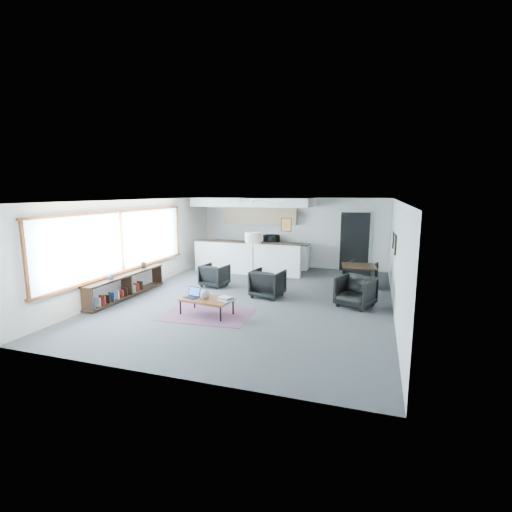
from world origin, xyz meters
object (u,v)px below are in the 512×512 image
(floor_lamp, at_px, (253,240))
(laptop, at_px, (193,294))
(book_stack, at_px, (226,299))
(dining_chair_far, at_px, (361,275))
(armchair_right, at_px, (268,282))
(armchair_left, at_px, (215,274))
(ceramic_pot, at_px, (205,294))
(dining_table, at_px, (359,268))
(microwave, at_px, (271,238))
(coffee_table, at_px, (207,300))
(dining_chair_near, at_px, (356,293))

(floor_lamp, bearing_deg, laptop, -101.08)
(book_stack, bearing_deg, dining_chair_far, 53.52)
(armchair_right, bearing_deg, floor_lamp, -43.67)
(armchair_left, height_order, floor_lamp, floor_lamp)
(laptop, height_order, floor_lamp, floor_lamp)
(laptop, height_order, dining_chair_far, dining_chair_far)
(dining_chair_far, bearing_deg, floor_lamp, 32.86)
(ceramic_pot, height_order, armchair_left, armchair_left)
(dining_table, bearing_deg, microwave, 140.91)
(dining_chair_far, bearing_deg, armchair_left, 32.79)
(coffee_table, xyz_separation_m, ceramic_pot, (-0.01, -0.04, 0.14))
(floor_lamp, xyz_separation_m, dining_chair_near, (3.04, -1.09, -1.07))
(armchair_right, distance_m, microwave, 4.10)
(coffee_table, height_order, laptop, laptop)
(ceramic_pot, distance_m, microwave, 5.88)
(floor_lamp, bearing_deg, armchair_left, -163.12)
(armchair_left, bearing_deg, armchair_right, 170.28)
(ceramic_pot, relative_size, book_stack, 0.62)
(armchair_left, relative_size, dining_table, 0.72)
(floor_lamp, distance_m, dining_chair_near, 3.40)
(coffee_table, distance_m, floor_lamp, 3.01)
(ceramic_pot, bearing_deg, laptop, 170.72)
(ceramic_pot, bearing_deg, microwave, 90.71)
(dining_chair_near, bearing_deg, floor_lamp, -177.06)
(coffee_table, height_order, armchair_right, armchair_right)
(laptop, bearing_deg, microwave, 100.15)
(armchair_right, height_order, dining_chair_near, armchair_right)
(laptop, xyz_separation_m, armchair_right, (1.27, 1.87, -0.04))
(floor_lamp, bearing_deg, dining_table, 5.82)
(coffee_table, xyz_separation_m, armchair_left, (-0.92, 2.47, 0.01))
(floor_lamp, height_order, microwave, floor_lamp)
(book_stack, bearing_deg, ceramic_pot, -175.80)
(floor_lamp, height_order, dining_table, floor_lamp)
(book_stack, bearing_deg, armchair_left, 119.62)
(dining_chair_far, bearing_deg, laptop, 61.63)
(dining_chair_near, height_order, microwave, microwave)
(ceramic_pot, relative_size, dining_table, 0.22)
(laptop, height_order, dining_chair_near, dining_chair_near)
(floor_lamp, relative_size, dining_table, 1.60)
(ceramic_pot, distance_m, floor_lamp, 3.00)
(dining_table, bearing_deg, dining_chair_far, 86.77)
(dining_chair_far, distance_m, microwave, 4.00)
(dining_chair_near, xyz_separation_m, microwave, (-3.32, 4.09, 0.76))
(armchair_right, height_order, dining_chair_far, armchair_right)
(ceramic_pot, distance_m, dining_chair_near, 3.69)
(ceramic_pot, bearing_deg, dining_table, 44.22)
(ceramic_pot, relative_size, microwave, 0.42)
(laptop, distance_m, microwave, 5.83)
(laptop, xyz_separation_m, floor_lamp, (0.55, 2.79, 0.97))
(laptop, bearing_deg, armchair_right, 68.57)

